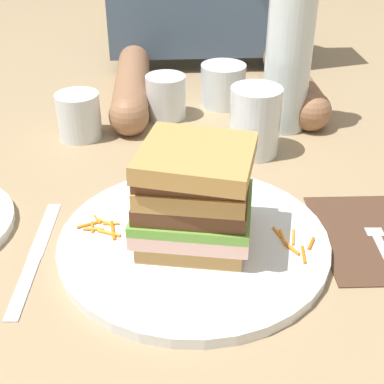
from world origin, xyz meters
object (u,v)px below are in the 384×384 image
(main_plate, at_px, (194,241))
(knife, at_px, (34,258))
(sandwich, at_px, (194,194))
(empty_tumbler_2, at_px, (166,97))
(fork, at_px, (383,246))
(empty_tumbler_0, at_px, (223,85))
(juice_glass, at_px, (254,125))
(empty_tumbler_1, at_px, (79,116))
(water_bottle, at_px, (289,49))
(napkin_dark, at_px, (377,236))

(main_plate, height_order, knife, main_plate)
(main_plate, xyz_separation_m, sandwich, (0.00, -0.00, 0.06))
(main_plate, distance_m, empty_tumbler_2, 0.36)
(sandwich, relative_size, fork, 0.85)
(sandwich, distance_m, empty_tumbler_0, 0.41)
(juice_glass, distance_m, empty_tumbler_2, 0.19)
(main_plate, height_order, empty_tumbler_2, empty_tumbler_2)
(empty_tumbler_1, bearing_deg, knife, -93.09)
(sandwich, xyz_separation_m, fork, (0.21, -0.02, -0.06))
(water_bottle, xyz_separation_m, empty_tumbler_1, (-0.32, -0.02, -0.09))
(empty_tumbler_1, bearing_deg, empty_tumbler_2, 26.89)
(juice_glass, bearing_deg, empty_tumbler_2, 132.23)
(fork, distance_m, empty_tumbler_1, 0.48)
(main_plate, height_order, juice_glass, juice_glass)
(sandwich, xyz_separation_m, juice_glass, (0.10, 0.22, -0.02))
(main_plate, relative_size, water_bottle, 1.07)
(sandwich, relative_size, empty_tumbler_1, 2.01)
(napkin_dark, distance_m, empty_tumbler_2, 0.43)
(napkin_dark, relative_size, juice_glass, 1.69)
(water_bottle, xyz_separation_m, empty_tumbler_2, (-0.19, 0.05, -0.09))
(empty_tumbler_0, bearing_deg, sandwich, -100.72)
(empty_tumbler_0, height_order, empty_tumbler_1, empty_tumbler_0)
(sandwich, xyz_separation_m, empty_tumbler_0, (0.08, 0.40, -0.03))
(fork, xyz_separation_m, empty_tumbler_0, (-0.13, 0.42, 0.03))
(sandwich, relative_size, napkin_dark, 0.84)
(fork, bearing_deg, empty_tumbler_1, 140.11)
(juice_glass, bearing_deg, knife, -139.96)
(knife, bearing_deg, main_plate, 4.02)
(empty_tumbler_2, bearing_deg, fork, -58.19)
(juice_glass, bearing_deg, napkin_dark, -63.12)
(empty_tumbler_2, bearing_deg, napkin_dark, -56.45)
(napkin_dark, height_order, empty_tumbler_1, empty_tumbler_1)
(napkin_dark, distance_m, knife, 0.39)
(juice_glass, bearing_deg, empty_tumbler_0, 97.80)
(empty_tumbler_0, bearing_deg, empty_tumbler_1, -154.22)
(knife, relative_size, water_bottle, 0.71)
(sandwich, bearing_deg, water_bottle, 62.08)
(sandwich, relative_size, juice_glass, 1.41)
(knife, relative_size, juice_glass, 2.00)
(empty_tumbler_2, bearing_deg, juice_glass, -47.77)
(fork, bearing_deg, sandwich, 175.23)
(napkin_dark, distance_m, empty_tumbler_1, 0.47)
(knife, height_order, water_bottle, water_bottle)
(sandwich, relative_size, knife, 0.70)
(sandwich, bearing_deg, empty_tumbler_0, 79.28)
(main_plate, bearing_deg, sandwich, -66.19)
(main_plate, distance_m, juice_glass, 0.25)
(empty_tumbler_2, bearing_deg, knife, -112.21)
(sandwich, distance_m, empty_tumbler_1, 0.33)
(empty_tumbler_0, bearing_deg, fork, -72.45)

